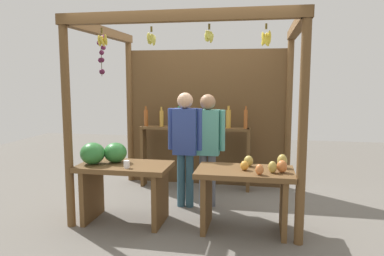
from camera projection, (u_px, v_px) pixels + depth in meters
ground_plane at (195, 204)px, 5.26m from camera, size 12.00×12.00×0.00m
market_stall at (200, 99)px, 5.52m from camera, size 2.77×2.20×2.49m
fruit_counter_left at (118, 172)px, 4.56m from camera, size 1.12×0.64×1.00m
fruit_counter_right at (247, 186)px, 4.29m from camera, size 1.12×0.64×0.89m
bottle_shelf_unit at (195, 140)px, 5.95m from camera, size 1.78×0.22×1.35m
vendor_man at (185, 139)px, 5.05m from camera, size 0.48×0.21×1.59m
vendor_woman at (208, 140)px, 5.07m from camera, size 0.48×0.21×1.56m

